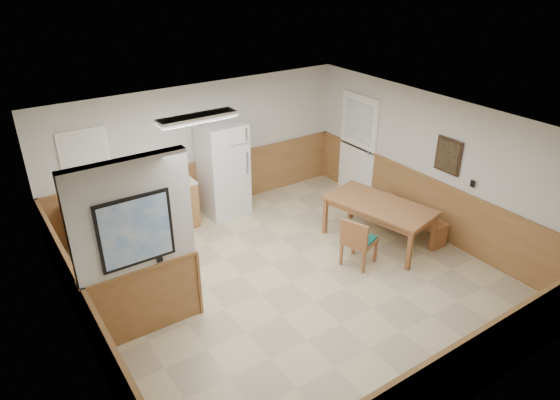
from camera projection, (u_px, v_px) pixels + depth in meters
ground at (292, 282)px, 7.77m from camera, size 6.00×6.00×0.00m
ceiling at (294, 128)px, 6.65m from camera, size 6.00×6.00×0.02m
back_wall at (201, 149)px, 9.43m from camera, size 6.00×0.02×2.50m
right_wall at (433, 166)px, 8.70m from camera, size 0.02×6.00×2.50m
left_wall at (79, 280)px, 5.71m from camera, size 0.02×6.00×2.50m
wainscot_back at (205, 186)px, 9.75m from camera, size 6.00×0.04×1.00m
wainscot_right at (427, 205)px, 9.03m from camera, size 0.04×6.00×1.00m
wainscot_left at (92, 330)px, 6.06m from camera, size 0.04×6.00×1.00m
partition_wall at (137, 253)px, 6.24m from camera, size 1.50×0.20×2.50m
kitchen_counter at (151, 209)px, 8.95m from camera, size 2.20×0.61×1.00m
exterior_door at (358, 145)px, 10.18m from camera, size 0.07×1.02×2.15m
kitchen_window at (85, 158)px, 8.23m from camera, size 0.80×0.04×1.00m
wall_painting at (448, 156)px, 8.33m from camera, size 0.04×0.50×0.60m
fluorescent_fixture at (197, 118)px, 7.23m from camera, size 1.20×0.30×0.09m
refrigerator at (223, 170)px, 9.43m from camera, size 0.83×0.74×1.81m
dining_table at (379, 208)px, 8.56m from camera, size 1.30×1.99×0.75m
dining_bench at (410, 214)px, 9.04m from camera, size 0.39×1.55×0.45m
dining_chair at (357, 239)px, 7.96m from camera, size 0.76×0.63×0.85m
fire_extinguisher at (179, 170)px, 8.96m from camera, size 0.13×0.13×0.44m
soap_bottle at (98, 193)px, 8.30m from camera, size 0.07×0.07×0.21m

